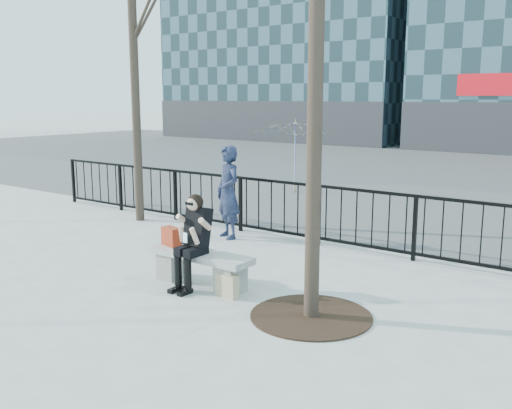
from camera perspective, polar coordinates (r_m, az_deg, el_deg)
The scene contains 10 objects.
ground at distance 8.30m, azimuth -5.56°, elevation -8.01°, with size 120.00×120.00×0.00m, color #9B9C97.
street_surface at distance 21.65m, azimuth 21.94°, elevation 2.92°, with size 60.00×23.00×0.01m, color #474747.
railing at distance 10.50m, azimuth 5.35°, elevation -0.88°, with size 14.00×0.06×1.10m.
tree_grate at distance 7.16m, azimuth 5.52°, elevation -11.03°, with size 1.50×1.50×0.02m, color black.
bench_main at distance 8.21m, azimuth -5.59°, elevation -6.02°, with size 1.65×0.46×0.49m.
seated_woman at distance 8.00m, azimuth -6.41°, elevation -3.75°, with size 0.50×0.64×1.34m.
handbag at distance 8.53m, azimuth -8.47°, elevation -3.18°, with size 0.33×0.16×0.27m, color #9F2C13.
shopping_bag at distance 7.76m, azimuth -2.89°, elevation -8.09°, with size 0.34×0.12×0.32m, color beige.
standing_man at distance 10.78m, azimuth -2.81°, elevation 1.22°, with size 0.64×0.42×1.76m, color black.
vendor_umbrella at distance 15.94m, azimuth 3.75°, elevation 4.85°, with size 2.25×2.30×2.06m, color gold.
Camera 1 is at (5.27, -5.83, 2.66)m, focal length 40.00 mm.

